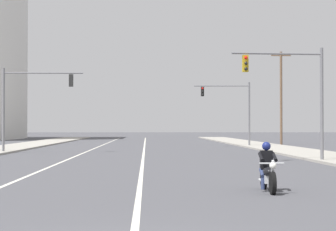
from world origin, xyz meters
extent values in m
cube|color=beige|center=(0.16, 45.00, 0.00)|extent=(0.16, 100.00, 0.01)
cube|color=beige|center=(-4.22, 45.00, 0.00)|extent=(0.16, 100.00, 0.01)
cube|color=#9E998E|center=(11.60, 40.00, 0.07)|extent=(4.40, 110.00, 0.14)
cylinder|color=black|center=(3.92, 8.13, 0.32)|extent=(0.14, 0.64, 0.64)
cylinder|color=black|center=(3.97, 9.68, 0.32)|extent=(0.14, 0.64, 0.64)
cylinder|color=silver|center=(3.92, 8.23, 0.64)|extent=(0.08, 0.33, 0.68)
sphere|color=white|center=(3.92, 8.08, 0.82)|extent=(0.20, 0.20, 0.20)
cylinder|color=silver|center=(3.92, 8.28, 0.87)|extent=(0.70, 0.07, 0.04)
ellipsoid|color=black|center=(3.94, 8.79, 0.60)|extent=(0.34, 0.57, 0.28)
cube|color=silver|center=(3.95, 8.91, 0.37)|extent=(0.25, 0.45, 0.24)
cube|color=black|center=(3.96, 9.23, 0.54)|extent=(0.30, 0.53, 0.12)
cube|color=black|center=(3.97, 9.63, 0.62)|extent=(0.21, 0.37, 0.08)
cylinder|color=silver|center=(3.82, 9.31, 0.30)|extent=(0.10, 0.55, 0.08)
cube|color=black|center=(3.95, 9.19, 0.92)|extent=(0.37, 0.25, 0.56)
sphere|color=navy|center=(3.95, 9.17, 1.33)|extent=(0.26, 0.26, 0.26)
cylinder|color=navy|center=(4.09, 9.04, 0.54)|extent=(0.15, 0.44, 0.30)
cylinder|color=navy|center=(4.10, 8.86, 0.24)|extent=(0.12, 0.16, 0.35)
cylinder|color=black|center=(4.15, 8.92, 1.02)|extent=(0.12, 0.53, 0.27)
cylinder|color=navy|center=(3.81, 9.05, 0.54)|extent=(0.15, 0.44, 0.30)
cylinder|color=navy|center=(3.78, 8.87, 0.24)|extent=(0.12, 0.16, 0.35)
cylinder|color=black|center=(3.75, 8.93, 1.02)|extent=(0.12, 0.53, 0.27)
cylinder|color=slate|center=(9.87, 23.45, 3.10)|extent=(0.18, 0.18, 6.20)
cylinder|color=slate|center=(7.40, 23.29, 5.85)|extent=(4.96, 0.43, 0.11)
cube|color=#B79319|center=(5.66, 23.18, 5.30)|extent=(0.31, 0.26, 0.90)
sphere|color=red|center=(5.67, 23.02, 5.60)|extent=(0.18, 0.18, 0.18)
sphere|color=black|center=(5.67, 23.02, 5.30)|extent=(0.18, 0.18, 0.18)
sphere|color=black|center=(5.67, 23.02, 5.00)|extent=(0.18, 0.18, 0.18)
cylinder|color=slate|center=(-10.06, 35.32, 3.10)|extent=(0.18, 0.18, 6.20)
cylinder|color=slate|center=(-7.18, 35.30, 5.85)|extent=(5.77, 0.15, 0.11)
cube|color=black|center=(-5.16, 35.28, 5.30)|extent=(0.30, 0.24, 0.90)
sphere|color=red|center=(-5.16, 35.44, 5.60)|extent=(0.18, 0.18, 0.18)
sphere|color=black|center=(-5.16, 35.44, 5.30)|extent=(0.18, 0.18, 0.18)
sphere|color=black|center=(-5.16, 35.44, 5.00)|extent=(0.18, 0.18, 0.18)
cylinder|color=slate|center=(10.23, 48.42, 3.10)|extent=(0.18, 0.18, 6.20)
cylinder|color=slate|center=(7.59, 48.53, 5.85)|extent=(5.28, 0.33, 0.11)
cube|color=black|center=(5.75, 48.61, 5.30)|extent=(0.31, 0.25, 0.90)
sphere|color=red|center=(5.74, 48.45, 5.60)|extent=(0.18, 0.18, 0.18)
sphere|color=black|center=(5.74, 48.45, 5.30)|extent=(0.18, 0.18, 0.18)
sphere|color=black|center=(5.74, 48.45, 5.00)|extent=(0.18, 0.18, 0.18)
cylinder|color=brown|center=(14.72, 54.55, 4.97)|extent=(0.26, 0.26, 9.93)
cube|color=brown|center=(14.72, 54.55, 9.53)|extent=(2.11, 0.12, 0.12)
cylinder|color=slate|center=(13.83, 54.55, 9.63)|extent=(0.08, 0.08, 0.12)
cylinder|color=slate|center=(15.61, 54.55, 9.63)|extent=(0.08, 0.08, 0.12)
camera|label=1|loc=(0.38, -8.52, 1.91)|focal=63.82mm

